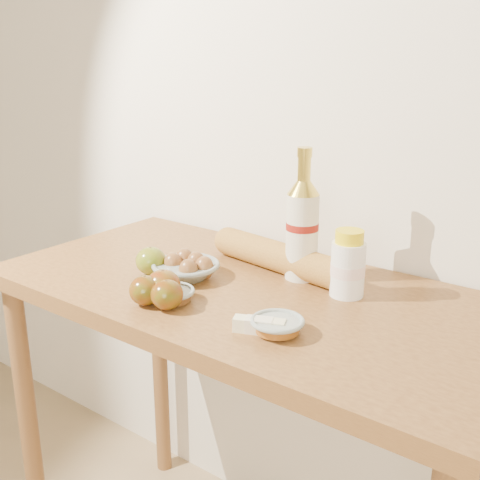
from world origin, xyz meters
name	(u,v)px	position (x,y,z in m)	size (l,w,h in m)	color
back_wall	(328,97)	(0.00, 1.51, 1.30)	(3.50, 0.02, 2.60)	white
table	(248,337)	(0.00, 1.18, 0.78)	(1.20, 0.60, 0.90)	olive
bourbon_bottle	(302,227)	(0.06, 1.30, 1.02)	(0.08, 0.08, 0.31)	beige
cream_bottle	(348,266)	(0.20, 1.27, 0.97)	(0.09, 0.09, 0.15)	white
egg_bowl	(187,268)	(-0.15, 1.15, 0.92)	(0.19, 0.19, 0.06)	gray
baguette	(280,257)	(0.00, 1.31, 0.94)	(0.44, 0.13, 0.07)	gold
apple_yellowgreen	(151,261)	(-0.24, 1.11, 0.93)	(0.08, 0.08, 0.07)	olive
apple_redgreen_front	(167,295)	(-0.06, 0.98, 0.93)	(0.08, 0.08, 0.06)	maroon
apple_redgreen_right	(163,286)	(-0.10, 1.01, 0.93)	(0.09, 0.09, 0.07)	#96080C
sugar_bowl	(171,295)	(-0.08, 1.02, 0.92)	(0.13, 0.13, 0.03)	gray
syrup_bowl	(277,325)	(0.18, 1.03, 0.92)	(0.14, 0.14, 0.03)	#96A49E
butter_stick	(259,326)	(0.15, 1.01, 0.91)	(0.10, 0.06, 0.03)	#F8F3C0
apple_extra	(145,290)	(-0.12, 0.97, 0.93)	(0.08, 0.08, 0.06)	maroon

